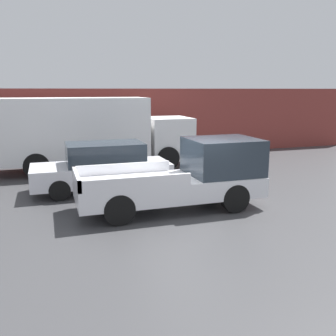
% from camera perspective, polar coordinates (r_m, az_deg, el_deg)
% --- Properties ---
extents(ground_plane, '(60.00, 60.00, 0.00)m').
position_cam_1_polar(ground_plane, '(10.83, 3.14, -6.75)').
color(ground_plane, '#3D3D3F').
extents(building_wall, '(28.00, 0.15, 3.50)m').
position_cam_1_polar(building_wall, '(19.58, -7.03, 6.79)').
color(building_wall, brown).
rests_on(building_wall, ground).
extents(pickup_truck, '(5.39, 2.01, 2.02)m').
position_cam_1_polar(pickup_truck, '(11.07, 3.13, -1.19)').
color(pickup_truck, silver).
rests_on(pickup_truck, ground).
extents(car, '(4.68, 1.85, 1.67)m').
position_cam_1_polar(car, '(13.10, -9.91, 0.15)').
color(car, silver).
rests_on(car, ground).
extents(delivery_truck, '(8.73, 2.33, 3.12)m').
position_cam_1_polar(delivery_truck, '(16.56, -12.50, 5.50)').
color(delivery_truck, white).
rests_on(delivery_truck, ground).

